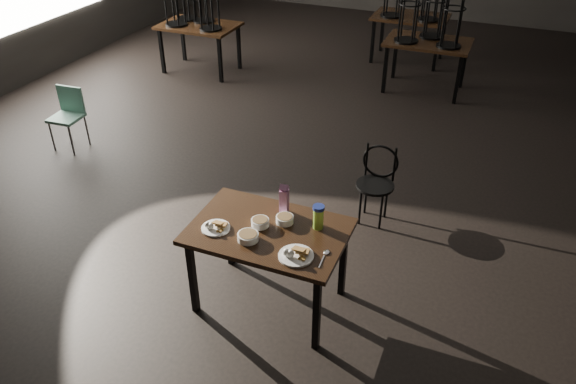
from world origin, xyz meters
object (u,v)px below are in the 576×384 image
at_px(bentwood_chair, 377,178).
at_px(school_chair, 68,112).
at_px(juice_carton, 284,199).
at_px(water_bottle, 318,217).
at_px(main_table, 268,238).

distance_m(bentwood_chair, school_chair, 3.84).
bearing_deg(school_chair, juice_carton, -25.62).
bearing_deg(water_bottle, main_table, -154.21).
xyz_separation_m(juice_carton, school_chair, (-3.38, 1.34, -0.42)).
height_order(juice_carton, water_bottle, juice_carton).
distance_m(main_table, school_chair, 3.72).
bearing_deg(bentwood_chair, main_table, -109.12).
relative_size(juice_carton, school_chair, 0.35).
distance_m(main_table, juice_carton, 0.33).
bearing_deg(school_chair, water_bottle, -25.18).
bearing_deg(juice_carton, bentwood_chair, 69.65).
bearing_deg(bentwood_chair, water_bottle, -97.26).
relative_size(juice_carton, water_bottle, 1.30).
bearing_deg(main_table, school_chair, 154.47).
bearing_deg(water_bottle, juice_carton, 163.65).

